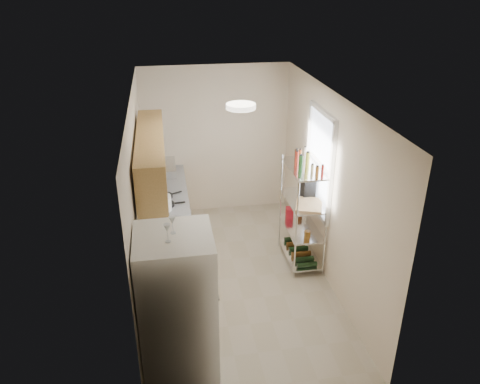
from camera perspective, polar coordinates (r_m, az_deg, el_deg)
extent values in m
cube|color=#ABA08B|center=(6.77, -0.35, -10.44)|extent=(2.50, 4.40, 0.01)
cube|color=white|center=(5.65, -0.42, 11.53)|extent=(2.50, 4.40, 0.01)
cube|color=beige|center=(8.12, -2.92, 6.25)|extent=(2.50, 0.01, 2.60)
cube|color=beige|center=(4.26, 4.56, -13.30)|extent=(2.50, 0.01, 2.60)
cube|color=beige|center=(6.05, -12.20, -1.32)|extent=(0.01, 4.40, 2.60)
cube|color=beige|center=(6.40, 10.77, 0.38)|extent=(0.01, 4.40, 2.60)
cube|color=tan|center=(6.84, -8.64, -5.99)|extent=(0.60, 3.48, 0.86)
cube|color=gray|center=(6.62, -8.76, -2.66)|extent=(0.63, 3.51, 0.04)
cube|color=#B7BABC|center=(5.64, -8.76, -8.12)|extent=(0.52, 0.44, 0.04)
cube|color=#B7BABC|center=(8.03, -6.99, -0.66)|extent=(0.01, 0.55, 0.72)
cube|color=tan|center=(5.93, -10.70, 3.66)|extent=(0.33, 2.20, 0.72)
cube|color=#B7BABC|center=(6.82, -9.96, 2.87)|extent=(0.50, 0.60, 0.12)
cube|color=white|center=(6.60, 9.69, 3.60)|extent=(0.06, 1.00, 1.46)
cube|color=silver|center=(7.15, 7.28, -7.49)|extent=(0.45, 0.90, 0.02)
cube|color=silver|center=(6.92, 7.49, -4.36)|extent=(0.45, 0.90, 0.02)
cube|color=silver|center=(6.71, 7.70, -1.02)|extent=(0.45, 0.90, 0.02)
cube|color=silver|center=(6.50, 7.96, 2.92)|extent=(0.45, 0.90, 0.02)
cylinder|color=silver|center=(6.39, 6.88, -4.70)|extent=(0.02, 0.02, 1.55)
cylinder|color=silver|center=(7.13, 4.95, -1.23)|extent=(0.02, 0.02, 1.55)
cylinder|color=silver|center=(6.51, 10.49, -4.34)|extent=(0.02, 0.02, 1.55)
cylinder|color=silver|center=(7.24, 8.22, -0.97)|extent=(0.02, 0.02, 1.55)
cylinder|color=white|center=(5.38, 0.10, 10.41)|extent=(0.34, 0.34, 0.05)
cube|color=white|center=(4.83, -7.54, -14.41)|extent=(0.73, 0.73, 1.77)
cylinder|color=white|center=(6.64, -9.51, -1.36)|extent=(0.27, 0.27, 0.22)
cylinder|color=black|center=(6.80, -8.98, -1.51)|extent=(0.26, 0.26, 0.04)
cylinder|color=black|center=(7.05, -9.08, -0.49)|extent=(0.29, 0.29, 0.04)
cube|color=tan|center=(6.54, 8.42, -1.57)|extent=(0.49, 0.55, 0.03)
cube|color=black|center=(6.78, 8.18, 0.79)|extent=(0.20, 0.28, 0.31)
cube|color=#B41622|center=(7.13, 6.04, -2.52)|extent=(0.11, 0.15, 0.16)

